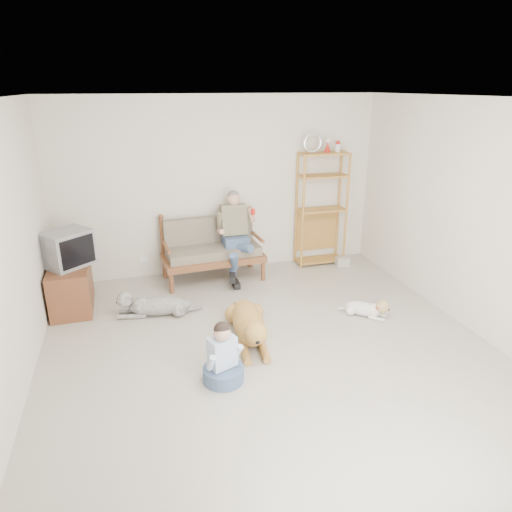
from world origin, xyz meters
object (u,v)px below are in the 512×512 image
object	(u,v)px
loveseat	(212,248)
tv_stand	(71,287)
etagere	(321,208)
golden_retriever	(249,325)

from	to	relation	value
loveseat	tv_stand	xyz separation A→B (m)	(-2.01, -0.51, -0.19)
etagere	golden_retriever	xyz separation A→B (m)	(-1.77, -2.07, -0.76)
golden_retriever	loveseat	bearing A→B (deg)	98.10
loveseat	golden_retriever	distance (m)	1.96
loveseat	etagere	distance (m)	1.90
tv_stand	loveseat	bearing A→B (deg)	13.55
tv_stand	golden_retriever	world-z (taller)	tv_stand
etagere	golden_retriever	world-z (taller)	etagere
etagere	tv_stand	size ratio (longest dim) A/B	2.36
loveseat	tv_stand	world-z (taller)	loveseat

